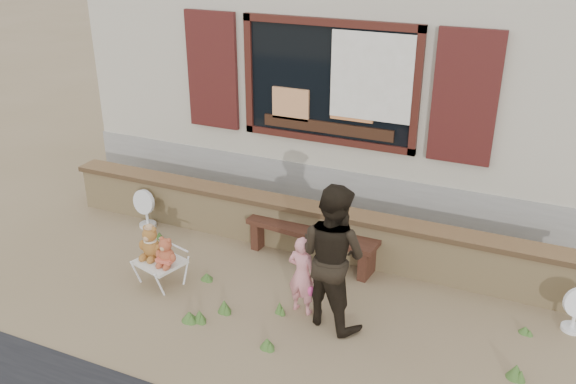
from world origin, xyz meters
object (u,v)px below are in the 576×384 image
at_px(teddy_bear_right, 166,251).
at_px(teddy_bear_left, 151,241).
at_px(bench, 312,238).
at_px(folding_chair, 160,263).
at_px(child, 302,275).
at_px(adult, 333,256).

bearing_deg(teddy_bear_right, teddy_bear_left, -180.00).
distance_m(bench, teddy_bear_right, 1.86).
xyz_separation_m(bench, teddy_bear_left, (-1.60, -1.22, 0.20)).
bearing_deg(folding_chair, child, 21.04).
bearing_deg(bench, teddy_bear_left, -136.98).
xyz_separation_m(bench, folding_chair, (-1.47, -1.26, -0.04)).
bearing_deg(bench, folding_chair, -133.66).
bearing_deg(bench, adult, -52.87).
distance_m(folding_chair, teddy_bear_right, 0.26).
bearing_deg(adult, folding_chair, 22.75).
bearing_deg(folding_chair, teddy_bear_right, -0.00).
distance_m(bench, folding_chair, 1.93).
distance_m(bench, teddy_bear_left, 2.02).
relative_size(teddy_bear_right, child, 0.39).
xyz_separation_m(folding_chair, teddy_bear_right, (0.13, -0.04, 0.22)).
xyz_separation_m(teddy_bear_right, adult, (2.01, 0.18, 0.32)).
height_order(folding_chair, child, child).
distance_m(teddy_bear_left, child, 1.93).
distance_m(child, adult, 0.50).
bearing_deg(teddy_bear_left, teddy_bear_right, 0.00).
height_order(teddy_bear_right, child, child).
bearing_deg(teddy_bear_left, child, 19.54).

